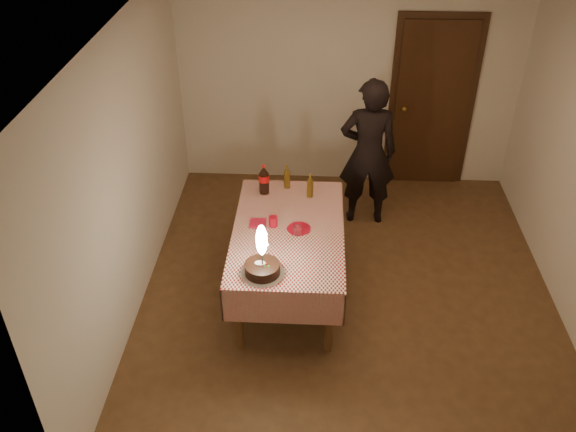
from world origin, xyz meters
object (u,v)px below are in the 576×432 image
object	(u,v)px
clear_cup	(297,231)
amber_bottle_right	(310,186)
red_plate	(299,229)
dining_table	(288,238)
cola_bottle	(264,179)
photographer	(368,153)
red_cup	(273,221)
amber_bottle_left	(287,177)
birthday_cake	(262,263)

from	to	relation	value
clear_cup	amber_bottle_right	size ratio (longest dim) A/B	0.35
red_plate	amber_bottle_right	bearing A→B (deg)	81.00
dining_table	clear_cup	world-z (taller)	clear_cup
cola_bottle	photographer	world-z (taller)	photographer
clear_cup	cola_bottle	bearing A→B (deg)	117.34
red_cup	amber_bottle_right	distance (m)	0.62
red_plate	amber_bottle_left	world-z (taller)	amber_bottle_left
dining_table	red_plate	distance (m)	0.14
clear_cup	photographer	world-z (taller)	photographer
birthday_cake	photographer	bearing A→B (deg)	63.51
clear_cup	cola_bottle	size ratio (longest dim) A/B	0.28
amber_bottle_right	red_cup	bearing A→B (deg)	-122.03
cola_bottle	birthday_cake	bearing A→B (deg)	-85.88
photographer	cola_bottle	bearing A→B (deg)	-146.38
red_cup	cola_bottle	size ratio (longest dim) A/B	0.31
dining_table	cola_bottle	bearing A→B (deg)	113.76
clear_cup	amber_bottle_left	world-z (taller)	amber_bottle_left
clear_cup	photographer	xyz separation A→B (m)	(0.71, 1.41, 0.05)
photographer	birthday_cake	bearing A→B (deg)	-116.49
birthday_cake	red_plate	size ratio (longest dim) A/B	2.22
red_plate	clear_cup	bearing A→B (deg)	-96.59
clear_cup	amber_bottle_left	distance (m)	0.82
red_cup	photographer	bearing A→B (deg)	53.72
cola_bottle	red_cup	bearing A→B (deg)	-77.19
birthday_cake	red_cup	world-z (taller)	birthday_cake
cola_bottle	amber_bottle_right	size ratio (longest dim) A/B	1.25
cola_bottle	photographer	bearing A→B (deg)	33.62
birthday_cake	clear_cup	bearing A→B (deg)	64.39
clear_cup	cola_bottle	distance (m)	0.79
clear_cup	amber_bottle_right	distance (m)	0.66
birthday_cake	red_plate	world-z (taller)	birthday_cake
birthday_cake	amber_bottle_right	world-z (taller)	birthday_cake
red_plate	amber_bottle_left	bearing A→B (deg)	101.59
amber_bottle_right	dining_table	bearing A→B (deg)	-107.91
red_cup	photographer	size ratio (longest dim) A/B	0.06
dining_table	clear_cup	size ratio (longest dim) A/B	19.11
clear_cup	dining_table	bearing A→B (deg)	138.95
red_plate	amber_bottle_left	size ratio (longest dim) A/B	0.86
birthday_cake	photographer	distance (m)	2.20
birthday_cake	cola_bottle	size ratio (longest dim) A/B	1.54
dining_table	photographer	world-z (taller)	photographer
red_cup	cola_bottle	xyz separation A→B (m)	(-0.13, 0.57, 0.10)
dining_table	birthday_cake	distance (m)	0.70
red_cup	amber_bottle_left	bearing A→B (deg)	82.35
amber_bottle_left	photographer	bearing A→B (deg)	35.16
birthday_cake	cola_bottle	bearing A→B (deg)	94.12
amber_bottle_right	birthday_cake	bearing A→B (deg)	-106.91
dining_table	photographer	bearing A→B (deg)	59.06
red_plate	clear_cup	xyz separation A→B (m)	(-0.01, -0.09, 0.04)
dining_table	red_cup	size ratio (longest dim) A/B	17.20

